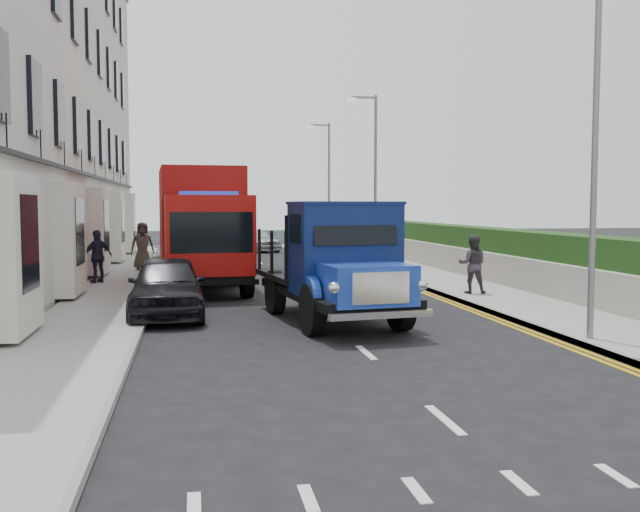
{
  "coord_description": "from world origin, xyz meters",
  "views": [
    {
      "loc": [
        -2.98,
        -14.08,
        2.6
      ],
      "look_at": [
        -0.03,
        2.47,
        1.4
      ],
      "focal_mm": 40.0,
      "sensor_mm": 36.0,
      "label": 1
    }
  ],
  "objects_px": {
    "lamp_near": "(589,129)",
    "lamp_mid": "(373,170)",
    "lamp_far": "(327,179)",
    "bedford_lorry": "(342,270)",
    "red_lorry": "(201,224)",
    "parked_car_front": "(167,286)"
  },
  "relations": [
    {
      "from": "lamp_near",
      "to": "lamp_mid",
      "type": "bearing_deg",
      "value": 90.0
    },
    {
      "from": "lamp_far",
      "to": "bedford_lorry",
      "type": "distance_m",
      "value": 23.68
    },
    {
      "from": "lamp_far",
      "to": "red_lorry",
      "type": "bearing_deg",
      "value": -114.33
    },
    {
      "from": "bedford_lorry",
      "to": "red_lorry",
      "type": "relative_size",
      "value": 0.79
    },
    {
      "from": "bedford_lorry",
      "to": "lamp_near",
      "type": "bearing_deg",
      "value": -42.75
    },
    {
      "from": "bedford_lorry",
      "to": "lamp_mid",
      "type": "bearing_deg",
      "value": 65.41
    },
    {
      "from": "lamp_mid",
      "to": "bedford_lorry",
      "type": "height_order",
      "value": "lamp_mid"
    },
    {
      "from": "bedford_lorry",
      "to": "parked_car_front",
      "type": "height_order",
      "value": "bedford_lorry"
    },
    {
      "from": "lamp_near",
      "to": "lamp_mid",
      "type": "relative_size",
      "value": 1.0
    },
    {
      "from": "lamp_near",
      "to": "lamp_far",
      "type": "height_order",
      "value": "same"
    },
    {
      "from": "bedford_lorry",
      "to": "red_lorry",
      "type": "xyz_separation_m",
      "value": [
        -2.89,
        7.9,
        0.79
      ]
    },
    {
      "from": "lamp_far",
      "to": "parked_car_front",
      "type": "distance_m",
      "value": 22.81
    },
    {
      "from": "lamp_near",
      "to": "bedford_lorry",
      "type": "relative_size",
      "value": 1.21
    },
    {
      "from": "red_lorry",
      "to": "lamp_near",
      "type": "bearing_deg",
      "value": -60.69
    },
    {
      "from": "bedford_lorry",
      "to": "red_lorry",
      "type": "distance_m",
      "value": 8.45
    },
    {
      "from": "lamp_near",
      "to": "bedford_lorry",
      "type": "distance_m",
      "value": 5.65
    },
    {
      "from": "lamp_near",
      "to": "parked_car_front",
      "type": "relative_size",
      "value": 1.67
    },
    {
      "from": "lamp_mid",
      "to": "lamp_far",
      "type": "xyz_separation_m",
      "value": [
        0.0,
        10.0,
        0.0
      ]
    },
    {
      "from": "lamp_near",
      "to": "bedford_lorry",
      "type": "xyz_separation_m",
      "value": [
        -4.02,
        2.83,
        -2.79
      ]
    },
    {
      "from": "bedford_lorry",
      "to": "parked_car_front",
      "type": "distance_m",
      "value": 4.28
    },
    {
      "from": "parked_car_front",
      "to": "red_lorry",
      "type": "bearing_deg",
      "value": 80.86
    },
    {
      "from": "red_lorry",
      "to": "lamp_mid",
      "type": "bearing_deg",
      "value": 33.91
    }
  ]
}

